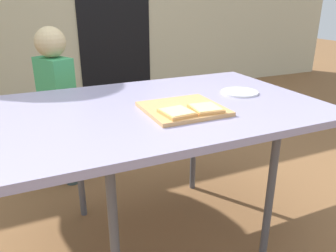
{
  "coord_description": "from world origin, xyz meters",
  "views": [
    {
      "loc": [
        -0.59,
        -1.34,
        1.18
      ],
      "look_at": [
        0.02,
        0.0,
        0.62
      ],
      "focal_mm": 35.88,
      "sensor_mm": 36.0,
      "label": 1
    }
  ],
  "objects_px": {
    "dining_table": "(164,113)",
    "child_left": "(57,95)",
    "pizza_slice_near_left": "(177,112)",
    "pizza_slice_near_right": "(206,108)",
    "plate_white_right": "(240,92)",
    "cutting_board": "(183,109)"
  },
  "relations": [
    {
      "from": "child_left",
      "to": "pizza_slice_near_right",
      "type": "bearing_deg",
      "value": -64.21
    },
    {
      "from": "cutting_board",
      "to": "child_left",
      "type": "bearing_deg",
      "value": 114.42
    },
    {
      "from": "cutting_board",
      "to": "dining_table",
      "type": "bearing_deg",
      "value": 107.95
    },
    {
      "from": "cutting_board",
      "to": "plate_white_right",
      "type": "height_order",
      "value": "cutting_board"
    },
    {
      "from": "pizza_slice_near_left",
      "to": "pizza_slice_near_right",
      "type": "bearing_deg",
      "value": -0.9
    },
    {
      "from": "dining_table",
      "to": "cutting_board",
      "type": "height_order",
      "value": "cutting_board"
    },
    {
      "from": "dining_table",
      "to": "child_left",
      "type": "height_order",
      "value": "child_left"
    },
    {
      "from": "pizza_slice_near_right",
      "to": "cutting_board",
      "type": "bearing_deg",
      "value": 129.5
    },
    {
      "from": "dining_table",
      "to": "pizza_slice_near_right",
      "type": "relative_size",
      "value": 10.13
    },
    {
      "from": "plate_white_right",
      "to": "pizza_slice_near_left",
      "type": "bearing_deg",
      "value": -155.23
    },
    {
      "from": "pizza_slice_near_right",
      "to": "dining_table",
      "type": "bearing_deg",
      "value": 117.79
    },
    {
      "from": "dining_table",
      "to": "pizza_slice_near_right",
      "type": "height_order",
      "value": "pizza_slice_near_right"
    },
    {
      "from": "dining_table",
      "to": "cutting_board",
      "type": "relative_size",
      "value": 4.32
    },
    {
      "from": "cutting_board",
      "to": "pizza_slice_near_right",
      "type": "distance_m",
      "value": 0.1
    },
    {
      "from": "plate_white_right",
      "to": "cutting_board",
      "type": "bearing_deg",
      "value": -161.11
    },
    {
      "from": "pizza_slice_near_left",
      "to": "plate_white_right",
      "type": "relative_size",
      "value": 0.74
    },
    {
      "from": "cutting_board",
      "to": "plate_white_right",
      "type": "xyz_separation_m",
      "value": [
        0.39,
        0.13,
        -0.0
      ]
    },
    {
      "from": "dining_table",
      "to": "plate_white_right",
      "type": "height_order",
      "value": "plate_white_right"
    },
    {
      "from": "cutting_board",
      "to": "pizza_slice_near_left",
      "type": "height_order",
      "value": "pizza_slice_near_left"
    },
    {
      "from": "dining_table",
      "to": "pizza_slice_near_right",
      "type": "xyz_separation_m",
      "value": [
        0.1,
        -0.2,
        0.07
      ]
    },
    {
      "from": "pizza_slice_near_left",
      "to": "pizza_slice_near_right",
      "type": "relative_size",
      "value": 1.0
    },
    {
      "from": "dining_table",
      "to": "pizza_slice_near_left",
      "type": "height_order",
      "value": "pizza_slice_near_left"
    }
  ]
}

